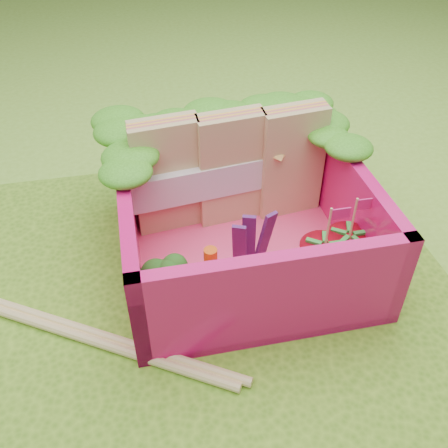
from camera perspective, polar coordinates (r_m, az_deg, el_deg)
ground at (r=2.72m, az=-1.11°, el=-8.21°), size 14.00×14.00×0.00m
placemat at (r=2.71m, az=-1.11°, el=-8.00°), size 2.60×2.60×0.03m
bento_floor at (r=2.89m, az=2.08°, el=-3.17°), size 1.30×1.30×0.05m
bento_box at (r=2.73m, az=2.20°, el=0.70°), size 1.30×1.30×0.55m
lettuce_ruffle at (r=2.96m, az=0.04°, el=11.67°), size 1.43×0.83×0.11m
sandwich_stack at (r=2.93m, az=0.81°, el=6.33°), size 1.25×0.32×0.68m
broccoli at (r=2.50m, az=-5.98°, el=-5.78°), size 0.31×0.31×0.25m
carrot_sticks at (r=2.53m, az=-1.95°, el=-6.13°), size 0.13×0.17×0.27m
purple_wedges at (r=2.63m, az=3.13°, el=-2.08°), size 0.23×0.11×0.38m
strawberry_left at (r=2.64m, az=11.15°, el=-4.49°), size 0.26×0.26×0.50m
strawberry_right at (r=2.74m, az=13.81°, el=-3.14°), size 0.24×0.24×0.48m
snap_peas at (r=2.82m, az=11.05°, el=-4.09°), size 0.62×0.49×0.05m
chopsticks at (r=2.76m, az=-21.92°, el=-9.57°), size 2.09×1.32×0.05m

